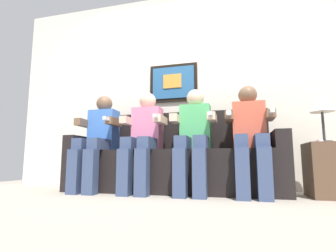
{
  "coord_description": "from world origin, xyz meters",
  "views": [
    {
      "loc": [
        0.69,
        -2.48,
        0.32
      ],
      "look_at": [
        0.0,
        0.15,
        0.7
      ],
      "focal_mm": 27.74,
      "sensor_mm": 36.0,
      "label": 1
    }
  ],
  "objects_px": {
    "person_left_center": "(144,136)",
    "person_leftmost": "(98,137)",
    "table_lamp": "(322,106)",
    "person_rightmost": "(250,133)",
    "spare_remote_on_table": "(319,141)",
    "side_table_right": "(331,170)",
    "person_right_center": "(194,134)",
    "couch": "(172,163)"
  },
  "relations": [
    {
      "from": "person_left_center",
      "to": "person_leftmost",
      "type": "bearing_deg",
      "value": 180.0
    },
    {
      "from": "person_leftmost",
      "to": "table_lamp",
      "type": "xyz_separation_m",
      "value": [
        2.33,
        0.11,
        0.25
      ]
    },
    {
      "from": "person_leftmost",
      "to": "person_left_center",
      "type": "bearing_deg",
      "value": 0.0
    },
    {
      "from": "person_rightmost",
      "to": "spare_remote_on_table",
      "type": "distance_m",
      "value": 0.61
    },
    {
      "from": "table_lamp",
      "to": "person_rightmost",
      "type": "bearing_deg",
      "value": -170.8
    },
    {
      "from": "person_leftmost",
      "to": "side_table_right",
      "type": "xyz_separation_m",
      "value": [
        2.35,
        0.06,
        -0.36
      ]
    },
    {
      "from": "person_leftmost",
      "to": "person_left_center",
      "type": "relative_size",
      "value": 1.0
    },
    {
      "from": "table_lamp",
      "to": "spare_remote_on_table",
      "type": "height_order",
      "value": "table_lamp"
    },
    {
      "from": "person_rightmost",
      "to": "side_table_right",
      "type": "height_order",
      "value": "person_rightmost"
    },
    {
      "from": "person_right_center",
      "to": "table_lamp",
      "type": "height_order",
      "value": "person_right_center"
    },
    {
      "from": "person_right_center",
      "to": "table_lamp",
      "type": "xyz_separation_m",
      "value": [
        1.23,
        0.11,
        0.25
      ]
    },
    {
      "from": "side_table_right",
      "to": "spare_remote_on_table",
      "type": "distance_m",
      "value": 0.28
    },
    {
      "from": "person_right_center",
      "to": "person_leftmost",
      "type": "bearing_deg",
      "value": 180.0
    },
    {
      "from": "person_leftmost",
      "to": "person_right_center",
      "type": "bearing_deg",
      "value": 0.0
    },
    {
      "from": "couch",
      "to": "person_right_center",
      "type": "height_order",
      "value": "person_right_center"
    },
    {
      "from": "couch",
      "to": "person_right_center",
      "type": "bearing_deg",
      "value": -31.42
    },
    {
      "from": "person_left_center",
      "to": "person_right_center",
      "type": "xyz_separation_m",
      "value": [
        0.55,
        0.0,
        0.0
      ]
    },
    {
      "from": "side_table_right",
      "to": "person_rightmost",
      "type": "bearing_deg",
      "value": -174.97
    },
    {
      "from": "table_lamp",
      "to": "spare_remote_on_table",
      "type": "bearing_deg",
      "value": -129.09
    },
    {
      "from": "table_lamp",
      "to": "spare_remote_on_table",
      "type": "xyz_separation_m",
      "value": [
        -0.07,
        -0.09,
        -0.35
      ]
    },
    {
      "from": "couch",
      "to": "person_left_center",
      "type": "bearing_deg",
      "value": -148.49
    },
    {
      "from": "couch",
      "to": "spare_remote_on_table",
      "type": "distance_m",
      "value": 1.45
    },
    {
      "from": "person_rightmost",
      "to": "person_leftmost",
      "type": "bearing_deg",
      "value": 179.98
    },
    {
      "from": "couch",
      "to": "table_lamp",
      "type": "distance_m",
      "value": 1.6
    },
    {
      "from": "person_right_center",
      "to": "side_table_right",
      "type": "relative_size",
      "value": 2.22
    },
    {
      "from": "person_left_center",
      "to": "side_table_right",
      "type": "bearing_deg",
      "value": 1.94
    },
    {
      "from": "person_right_center",
      "to": "side_table_right",
      "type": "distance_m",
      "value": 1.3
    },
    {
      "from": "side_table_right",
      "to": "person_right_center",
      "type": "bearing_deg",
      "value": -177.2
    },
    {
      "from": "side_table_right",
      "to": "person_left_center",
      "type": "bearing_deg",
      "value": -178.06
    },
    {
      "from": "person_rightmost",
      "to": "spare_remote_on_table",
      "type": "bearing_deg",
      "value": 2.14
    },
    {
      "from": "person_leftmost",
      "to": "table_lamp",
      "type": "bearing_deg",
      "value": 2.69
    },
    {
      "from": "side_table_right",
      "to": "table_lamp",
      "type": "distance_m",
      "value": 0.61
    },
    {
      "from": "person_rightmost",
      "to": "table_lamp",
      "type": "xyz_separation_m",
      "value": [
        0.68,
        0.11,
        0.25
      ]
    },
    {
      "from": "couch",
      "to": "table_lamp",
      "type": "xyz_separation_m",
      "value": [
        1.5,
        -0.06,
        0.55
      ]
    },
    {
      "from": "person_right_center",
      "to": "side_table_right",
      "type": "bearing_deg",
      "value": 2.8
    },
    {
      "from": "person_right_center",
      "to": "person_rightmost",
      "type": "xyz_separation_m",
      "value": [
        0.55,
        -0.0,
        0.0
      ]
    },
    {
      "from": "person_left_center",
      "to": "person_right_center",
      "type": "height_order",
      "value": "same"
    },
    {
      "from": "couch",
      "to": "table_lamp",
      "type": "relative_size",
      "value": 5.1
    },
    {
      "from": "spare_remote_on_table",
      "to": "couch",
      "type": "bearing_deg",
      "value": 174.17
    },
    {
      "from": "person_leftmost",
      "to": "couch",
      "type": "bearing_deg",
      "value": 11.54
    },
    {
      "from": "person_leftmost",
      "to": "spare_remote_on_table",
      "type": "bearing_deg",
      "value": 0.56
    },
    {
      "from": "couch",
      "to": "table_lamp",
      "type": "bearing_deg",
      "value": -2.25
    }
  ]
}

